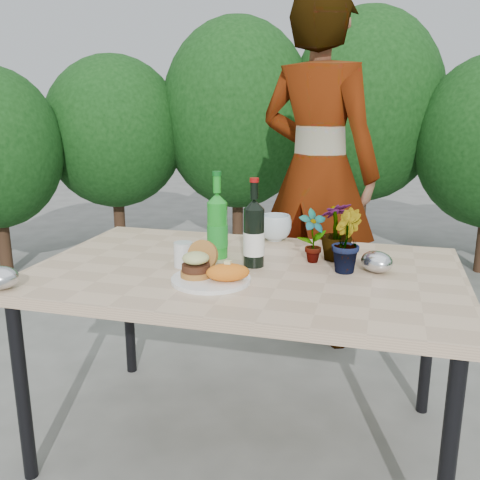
% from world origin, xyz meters
% --- Properties ---
extents(ground, '(80.00, 80.00, 0.00)m').
position_xyz_m(ground, '(0.00, 0.00, 0.00)').
color(ground, '#61605C').
rests_on(ground, ground).
extents(patio_table, '(1.60, 1.00, 0.75)m').
position_xyz_m(patio_table, '(0.00, 0.00, 0.69)').
color(patio_table, '#CEAD89').
rests_on(patio_table, ground).
extents(shrub_hedge, '(6.77, 5.02, 2.14)m').
position_xyz_m(shrub_hedge, '(0.19, 1.73, 1.13)').
color(shrub_hedge, '#382316').
rests_on(shrub_hedge, ground).
extents(dinner_plate, '(0.28, 0.28, 0.01)m').
position_xyz_m(dinner_plate, '(-0.08, -0.18, 0.76)').
color(dinner_plate, white).
rests_on(dinner_plate, patio_table).
extents(burger_stack, '(0.11, 0.16, 0.11)m').
position_xyz_m(burger_stack, '(-0.13, -0.17, 0.81)').
color(burger_stack, '#B7722D').
rests_on(burger_stack, dinner_plate).
extents(sweet_potato, '(0.17, 0.12, 0.06)m').
position_xyz_m(sweet_potato, '(-0.01, -0.20, 0.80)').
color(sweet_potato, orange).
rests_on(sweet_potato, dinner_plate).
extents(grilled_veg, '(0.08, 0.05, 0.03)m').
position_xyz_m(grilled_veg, '(-0.06, -0.09, 0.78)').
color(grilled_veg, olive).
rests_on(grilled_veg, dinner_plate).
extents(wine_bottle, '(0.08, 0.08, 0.34)m').
position_xyz_m(wine_bottle, '(0.02, 0.04, 0.88)').
color(wine_bottle, black).
rests_on(wine_bottle, patio_table).
extents(sparkling_water, '(0.08, 0.08, 0.35)m').
position_xyz_m(sparkling_water, '(-0.15, 0.11, 0.88)').
color(sparkling_water, '#198B21').
rests_on(sparkling_water, patio_table).
extents(plastic_cup, '(0.07, 0.07, 0.09)m').
position_xyz_m(plastic_cup, '(-0.23, -0.04, 0.80)').
color(plastic_cup, silver).
rests_on(plastic_cup, patio_table).
extents(seedling_left, '(0.13, 0.12, 0.21)m').
position_xyz_m(seedling_left, '(0.23, 0.14, 0.85)').
color(seedling_left, '#2B591E').
rests_on(seedling_left, patio_table).
extents(seedling_mid, '(0.13, 0.15, 0.23)m').
position_xyz_m(seedling_mid, '(0.36, 0.06, 0.87)').
color(seedling_mid, '#27591E').
rests_on(seedling_mid, patio_table).
extents(seedling_right, '(0.18, 0.18, 0.23)m').
position_xyz_m(seedling_right, '(0.32, 0.20, 0.87)').
color(seedling_right, '#29561D').
rests_on(seedling_right, patio_table).
extents(blue_bowl, '(0.17, 0.17, 0.12)m').
position_xyz_m(blue_bowl, '(0.02, 0.44, 0.81)').
color(blue_bowl, silver).
rests_on(blue_bowl, patio_table).
extents(foil_packet_left, '(0.14, 0.12, 0.08)m').
position_xyz_m(foil_packet_left, '(-0.74, -0.44, 0.79)').
color(foil_packet_left, '#B9BBC0').
rests_on(foil_packet_left, patio_table).
extents(foil_packet_right, '(0.17, 0.17, 0.08)m').
position_xyz_m(foil_packet_right, '(0.48, 0.08, 0.79)').
color(foil_packet_right, silver).
rests_on(foil_packet_right, patio_table).
extents(person, '(0.83, 0.69, 1.95)m').
position_xyz_m(person, '(0.13, 1.12, 0.98)').
color(person, '#965F4B').
rests_on(person, ground).
extents(terracotta_pot, '(0.17, 0.17, 0.14)m').
position_xyz_m(terracotta_pot, '(-1.50, 1.75, 0.07)').
color(terracotta_pot, '#A7472B').
rests_on(terracotta_pot, ground).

